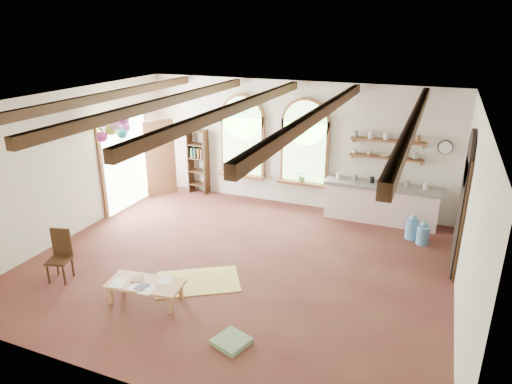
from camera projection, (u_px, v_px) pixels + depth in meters
The scene contains 27 objects.
floor at pixel (238, 263), 9.10m from camera, with size 8.00×8.00×0.00m, color brown.
ceiling_beams at pixel (236, 108), 8.02m from camera, with size 6.20×6.80×0.18m, color #382211, non-canonical shape.
window_left at pixel (242, 139), 12.00m from camera, with size 1.30×0.28×2.20m.
window_right at pixel (305, 145), 11.39m from camera, with size 1.30×0.28×2.20m.
left_doorway at pixel (126, 163), 11.66m from camera, with size 0.10×1.90×2.50m, color brown.
right_doorway at pixel (460, 215), 8.61m from camera, with size 0.10×1.30×2.40m, color black.
kitchen_counter at pixel (381, 203), 10.89m from camera, with size 2.68×0.62×0.94m.
wall_shelf_lower at pixel (386, 157), 10.67m from camera, with size 1.70×0.24×0.04m, color brown.
wall_shelf_upper at pixel (388, 141), 10.53m from camera, with size 1.70×0.24×0.04m, color brown.
wall_clock at pixel (445, 147), 10.17m from camera, with size 0.32×0.32×0.04m, color black.
bookshelf at pixel (198, 162), 12.62m from camera, with size 0.53×0.32×1.80m.
coffee_table at pixel (145, 285), 7.74m from camera, with size 1.35×0.75×0.37m.
side_chair at pixel (61, 266), 8.45m from camera, with size 0.47×0.47×0.97m.
floor_mat at pixel (198, 281), 8.44m from camera, with size 1.51×0.93×0.02m, color tan.
floor_cushion at pixel (231, 341), 6.80m from camera, with size 0.47×0.47×0.08m, color #698A5F.
water_jug_a at pixel (412, 228), 10.08m from camera, with size 0.29×0.29×0.56m.
water_jug_b at pixel (423, 234), 9.82m from camera, with size 0.27×0.27×0.52m.
balloon_cluster at pixel (113, 126), 10.18m from camera, with size 0.94×0.94×1.15m.
table_book at pixel (132, 278), 7.84m from camera, with size 0.17×0.25×0.02m, color olive.
tablet at pixel (142, 287), 7.60m from camera, with size 0.16×0.24×0.01m, color black.
potted_plant_left at pixel (241, 169), 12.18m from camera, with size 0.27×0.23×0.30m, color #598C4C.
potted_plant_right at pixel (302, 176), 11.57m from camera, with size 0.27×0.23×0.30m, color #598C4C.
shelf_cup_a at pixel (354, 151), 10.91m from camera, with size 0.12×0.10×0.10m, color white.
shelf_cup_b at pixel (369, 153), 10.79m from camera, with size 0.10×0.10×0.09m, color beige.
shelf_bowl_a at pixel (384, 155), 10.67m from camera, with size 0.22×0.22×0.05m, color beige.
shelf_bowl_b at pixel (400, 157), 10.55m from camera, with size 0.20×0.20×0.06m, color #8C664C.
shelf_vase at pixel (416, 155), 10.40m from camera, with size 0.18×0.18×0.19m, color slate.
Camera 1 is at (3.38, -7.30, 4.50)m, focal length 32.00 mm.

